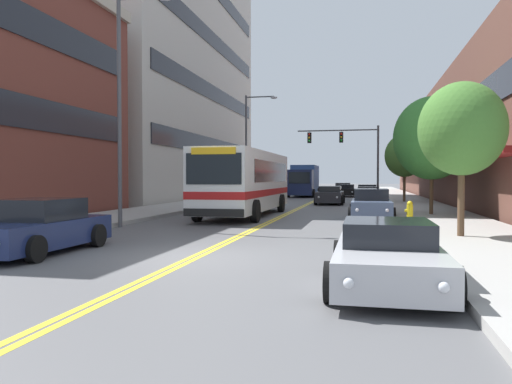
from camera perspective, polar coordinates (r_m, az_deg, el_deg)
ground_plane at (r=48.80m, az=7.47°, el=-0.66°), size 240.00×240.00×0.00m
sidewalk_left at (r=49.96m, az=-1.09°, el=-0.49°), size 3.92×106.00×0.17m
sidewalk_right at (r=48.75m, az=16.24°, el=-0.61°), size 3.92×106.00×0.17m
centre_line at (r=48.80m, az=7.47°, el=-0.66°), size 0.34×106.00×0.01m
office_tower_left at (r=50.60m, az=-11.59°, el=16.18°), size 12.08×31.00×29.36m
storefront_row_right at (r=49.62m, az=23.46°, el=4.75°), size 9.10×68.00×9.52m
city_bus at (r=25.67m, az=-1.11°, el=1.37°), size 2.94×11.34×3.23m
car_navy_parked_left_near at (r=14.13m, az=-23.81°, el=-3.78°), size 2.18×4.52×1.40m
car_white_parked_left_mid at (r=38.00m, az=-0.41°, el=-0.34°), size 2.11×4.16×1.33m
car_champagne_parked_left_far at (r=46.35m, az=1.82°, el=0.05°), size 2.10×4.87×1.42m
car_silver_parked_right_foreground at (r=9.22m, az=14.80°, el=-7.03°), size 2.03×4.45×1.17m
car_dark_grey_parked_right_mid at (r=43.52m, az=12.58°, el=-0.13°), size 1.99×4.92×1.36m
car_slate_blue_parked_right_far at (r=23.77m, az=13.03°, el=-1.50°), size 2.02×4.49×1.43m
car_red_parked_right_end at (r=36.77m, az=12.72°, el=-0.51°), size 1.99×4.65×1.29m
car_charcoal_moving_lead at (r=37.16m, az=8.46°, el=-0.39°), size 2.06×4.86×1.33m
car_black_moving_second at (r=51.95m, az=10.28°, el=0.13°), size 2.11×4.32×1.27m
car_beige_moving_third at (r=58.09m, az=9.91°, el=0.33°), size 2.16×4.85×1.36m
box_truck at (r=51.85m, az=5.52°, el=1.32°), size 2.73×7.67×3.24m
traffic_signal_mast at (r=43.80m, az=10.63°, el=5.08°), size 6.97×0.38×6.39m
street_lamp_left_near at (r=20.34m, az=-14.64°, el=11.02°), size 2.30×0.28×9.00m
street_lamp_left_far at (r=40.45m, az=-0.64°, el=6.11°), size 2.64×0.28×8.59m
street_tree_right_near at (r=16.40m, az=22.47°, el=6.66°), size 2.57×2.57×4.67m
street_tree_right_mid at (r=25.87m, az=19.46°, el=5.83°), size 3.68×3.68×5.73m
street_tree_right_far at (r=38.80m, az=16.62°, el=4.01°), size 2.91×2.91×5.03m
fire_hydrant at (r=22.22m, az=17.16°, el=-2.00°), size 0.35×0.27×0.78m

